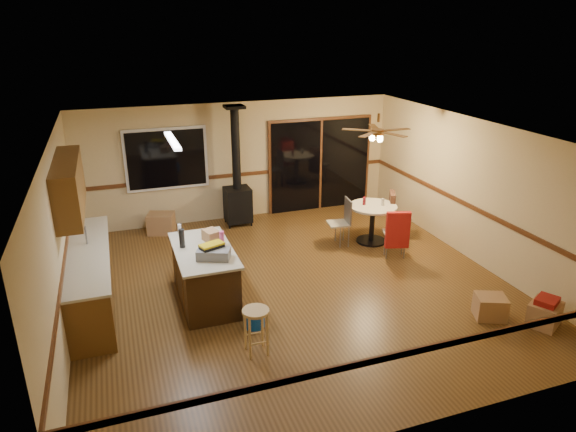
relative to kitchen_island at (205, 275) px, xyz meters
name	(u,v)px	position (x,y,z in m)	size (l,w,h in m)	color
floor	(294,285)	(1.50, 0.00, -0.45)	(7.00, 7.00, 0.00)	brown
ceiling	(295,134)	(1.50, 0.00, 2.15)	(7.00, 7.00, 0.00)	silver
wall_back	(240,161)	(1.50, 3.50, 0.85)	(7.00, 7.00, 0.00)	#CCB581
wall_front	(412,328)	(1.50, -3.50, 0.85)	(7.00, 7.00, 0.00)	#CCB581
wall_left	(60,243)	(-2.00, 0.00, 0.85)	(7.00, 7.00, 0.00)	#CCB581
wall_right	(474,191)	(5.00, 0.00, 0.85)	(7.00, 7.00, 0.00)	#CCB581
chair_rail	(294,231)	(1.50, 0.00, 0.55)	(7.00, 7.00, 0.08)	#522B14
window	(166,159)	(-0.10, 3.45, 1.05)	(1.72, 0.10, 1.32)	black
sliding_door	(320,165)	(3.40, 3.45, 0.60)	(2.52, 0.10, 2.10)	black
lower_cabinets	(91,279)	(-1.70, 0.50, -0.02)	(0.60, 3.00, 0.86)	brown
countertop	(87,253)	(-1.70, 0.50, 0.43)	(0.64, 3.04, 0.04)	#BFB494
upper_cabinets	(69,186)	(-1.83, 0.70, 1.45)	(0.35, 2.00, 0.80)	brown
kitchen_island	(205,275)	(0.00, 0.00, 0.00)	(0.88, 1.68, 0.90)	#331F0C
wood_stove	(237,193)	(1.30, 3.05, 0.28)	(0.55, 0.50, 2.52)	black
ceiling_fan	(378,134)	(3.61, 1.21, 1.76)	(0.24, 0.24, 0.55)	brown
fluorescent_strip	(172,141)	(-0.30, 0.30, 2.11)	(0.10, 1.20, 0.04)	white
toolbox_grey	(214,254)	(0.09, -0.39, 0.52)	(0.48, 0.27, 0.15)	slate
toolbox_black	(212,251)	(0.08, -0.33, 0.54)	(0.35, 0.18, 0.19)	black
toolbox_yellow_lid	(212,244)	(0.08, -0.33, 0.65)	(0.36, 0.19, 0.03)	gold
box_on_island	(211,236)	(0.18, 0.27, 0.54)	(0.20, 0.28, 0.18)	#9C7045
bottle_dark	(182,238)	(-0.29, 0.17, 0.60)	(0.09, 0.09, 0.30)	black
bottle_pink	(222,238)	(0.31, 0.04, 0.56)	(0.07, 0.07, 0.24)	#D84C8C
bottle_white	(180,229)	(-0.25, 0.71, 0.53)	(0.06, 0.06, 0.18)	white
bar_stool	(256,331)	(0.38, -1.61, -0.12)	(0.36, 0.36, 0.66)	tan
blue_bucket	(254,318)	(0.52, -0.98, -0.32)	(0.31, 0.31, 0.26)	blue
dining_table	(372,217)	(3.61, 1.21, 0.08)	(0.95, 0.95, 0.78)	black
glass_red	(364,201)	(3.46, 1.31, 0.41)	(0.06, 0.06, 0.16)	#590C14
glass_cream	(383,202)	(3.79, 1.16, 0.40)	(0.06, 0.06, 0.14)	beige
chair_left	(344,217)	(3.02, 1.30, 0.14)	(0.46, 0.45, 0.51)	tan
chair_near	(397,230)	(3.66, 0.34, 0.14)	(0.54, 0.56, 0.70)	tan
chair_right	(393,209)	(4.15, 1.34, 0.14)	(0.60, 0.58, 0.70)	tan
box_under_window	(161,223)	(-0.36, 3.10, -0.24)	(0.53, 0.43, 0.43)	#9C7045
box_corner_a	(544,314)	(4.57, -2.36, -0.28)	(0.47, 0.39, 0.35)	#9C7045
box_corner_b	(490,307)	(3.95, -1.93, -0.28)	(0.44, 0.37, 0.35)	#9C7045
box_small_red	(547,301)	(4.57, -2.36, -0.05)	(0.33, 0.28, 0.09)	maroon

